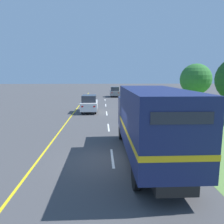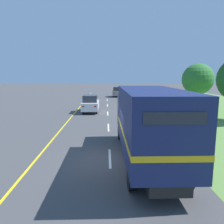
# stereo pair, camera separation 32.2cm
# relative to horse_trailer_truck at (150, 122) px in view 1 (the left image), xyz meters

# --- Properties ---
(ground_plane) EXTENTS (200.00, 200.00, 0.00)m
(ground_plane) POSITION_rel_horse_trailer_truck_xyz_m (-1.76, 0.29, -2.00)
(ground_plane) COLOR #444447
(edge_line_yellow) EXTENTS (0.12, 57.76, 0.01)m
(edge_line_yellow) POSITION_rel_horse_trailer_truck_xyz_m (-5.46, 13.89, -2.00)
(edge_line_yellow) COLOR yellow
(edge_line_yellow) RESTS_ON ground
(centre_dash_near) EXTENTS (0.12, 2.60, 0.01)m
(centre_dash_near) POSITION_rel_horse_trailer_truck_xyz_m (-1.76, 0.57, -2.00)
(centre_dash_near) COLOR white
(centre_dash_near) RESTS_ON ground
(centre_dash_mid_a) EXTENTS (0.12, 2.60, 0.01)m
(centre_dash_mid_a) POSITION_rel_horse_trailer_truck_xyz_m (-1.76, 7.17, -2.00)
(centre_dash_mid_a) COLOR white
(centre_dash_mid_a) RESTS_ON ground
(centre_dash_mid_b) EXTENTS (0.12, 2.60, 0.01)m
(centre_dash_mid_b) POSITION_rel_horse_trailer_truck_xyz_m (-1.76, 13.77, -2.00)
(centre_dash_mid_b) COLOR white
(centre_dash_mid_b) RESTS_ON ground
(centre_dash_far) EXTENTS (0.12, 2.60, 0.01)m
(centre_dash_far) POSITION_rel_horse_trailer_truck_xyz_m (-1.76, 20.37, -2.00)
(centre_dash_far) COLOR white
(centre_dash_far) RESTS_ON ground
(centre_dash_farthest) EXTENTS (0.12, 2.60, 0.01)m
(centre_dash_farthest) POSITION_rel_horse_trailer_truck_xyz_m (-1.76, 26.97, -2.00)
(centre_dash_farthest) COLOR white
(centre_dash_farthest) RESTS_ON ground
(horse_trailer_truck) EXTENTS (2.46, 8.68, 3.57)m
(horse_trailer_truck) POSITION_rel_horse_trailer_truck_xyz_m (0.00, 0.00, 0.00)
(horse_trailer_truck) COLOR black
(horse_trailer_truck) RESTS_ON ground
(lead_car_white) EXTENTS (1.80, 4.15, 1.95)m
(lead_car_white) POSITION_rel_horse_trailer_truck_xyz_m (-3.72, 14.75, -1.02)
(lead_car_white) COLOR black
(lead_car_white) RESTS_ON ground
(lead_car_grey_ahead) EXTENTS (1.80, 3.83, 1.94)m
(lead_car_grey_ahead) POSITION_rel_horse_trailer_truck_xyz_m (0.22, 32.73, -1.02)
(lead_car_grey_ahead) COLOR black
(lead_car_grey_ahead) RESTS_ON ground
(highway_sign) EXTENTS (2.17, 0.09, 2.61)m
(highway_sign) POSITION_rel_horse_trailer_truck_xyz_m (4.24, 5.40, -0.35)
(highway_sign) COLOR #9E9EA3
(highway_sign) RESTS_ON ground
(roadside_tree_mid) EXTENTS (3.87, 3.87, 5.61)m
(roadside_tree_mid) POSITION_rel_horse_trailer_truck_xyz_m (9.49, 17.15, 1.67)
(roadside_tree_mid) COLOR brown
(roadside_tree_mid) RESTS_ON ground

